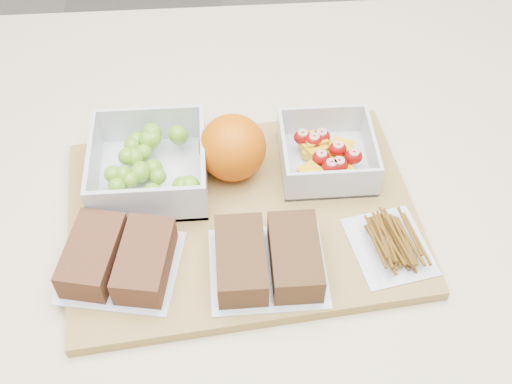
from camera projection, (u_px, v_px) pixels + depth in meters
counter at (246, 370)px, 1.14m from camera, size 1.20×0.90×0.90m
cutting_board at (242, 216)px, 0.79m from camera, size 0.45×0.34×0.02m
grape_container at (150, 165)px, 0.80m from camera, size 0.14×0.14×0.06m
fruit_container at (326, 155)px, 0.82m from camera, size 0.12×0.12×0.05m
orange at (232, 148)px, 0.79m from camera, size 0.08×0.08×0.08m
sandwich_bag_left at (119, 258)px, 0.72m from camera, size 0.15×0.14×0.04m
sandwich_bag_center at (268, 259)px, 0.71m from camera, size 0.13×0.12×0.04m
pretzel_bag at (391, 241)px, 0.74m from camera, size 0.10×0.12×0.02m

